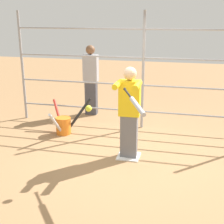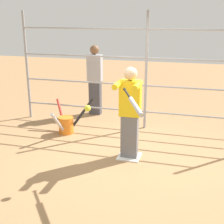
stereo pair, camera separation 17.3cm
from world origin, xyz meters
The scene contains 8 objects.
ground_plane centered at (0.00, 0.00, 0.00)m, with size 24.00×24.00×0.00m, color #9E754C.
home_plate centered at (0.00, 0.00, 0.01)m, with size 0.40×0.40×0.02m.
fence_backstop centered at (0.00, -1.60, 1.29)m, with size 5.89×0.06×2.58m.
batter centered at (0.00, 0.02, 0.89)m, with size 0.42×0.56×1.65m.
baseball_bat_swinging centered at (-0.26, 0.92, 1.28)m, with size 0.47×0.82×0.21m.
softball_in_flight centered at (0.45, 0.91, 1.16)m, with size 0.10×0.10×0.10m.
bat_bucket centered at (1.59, -0.81, 0.22)m, with size 0.96×1.02×0.75m.
bystander_behind_fence centered at (1.42, -2.29, 0.92)m, with size 0.37×0.23×1.77m.
Camera 1 is at (-0.93, 5.13, 2.50)m, focal length 50.00 mm.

